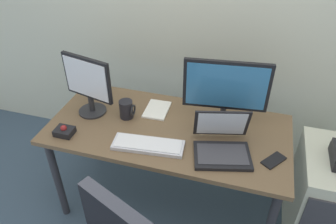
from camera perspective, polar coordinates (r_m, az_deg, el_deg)
name	(u,v)px	position (r m, az deg, el deg)	size (l,w,h in m)	color
ground_plane	(168,202)	(2.52, 0.00, -15.48)	(8.00, 8.00, 0.00)	#3B4E60
desk	(168,137)	(2.06, 0.00, -4.47)	(1.48, 0.70, 0.71)	brown
file_cabinet	(328,200)	(2.32, 26.21, -13.68)	(0.42, 0.53, 0.68)	beige
monitor_main	(226,90)	(1.92, 10.08, 3.85)	(0.50, 0.18, 0.44)	#262628
monitor_side	(88,83)	(2.09, -13.85, 4.92)	(0.34, 0.18, 0.39)	#262628
keyboard	(148,145)	(1.88, -3.50, -5.77)	(0.42, 0.18, 0.03)	silver
laptop	(222,143)	(1.85, 9.42, -5.46)	(0.37, 0.36, 0.23)	black
trackball_mouse	(64,131)	(2.05, -17.70, -3.21)	(0.11, 0.09, 0.07)	black
coffee_mug	(127,109)	(2.08, -7.26, 0.48)	(0.10, 0.09, 0.12)	black
paper_notepad	(157,110)	(2.16, -1.94, 0.42)	(0.15, 0.21, 0.01)	white
cell_phone	(274,160)	(1.88, 18.03, -8.06)	(0.07, 0.14, 0.01)	black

